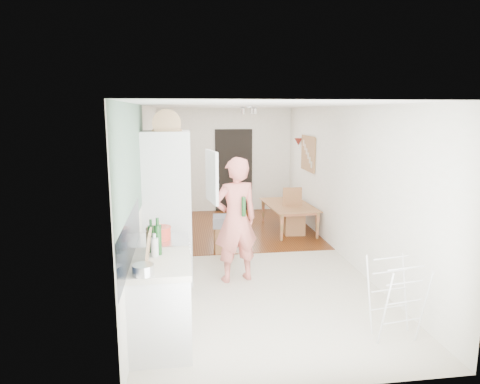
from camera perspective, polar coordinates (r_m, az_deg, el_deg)
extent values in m
cube|color=beige|center=(7.25, 1.01, -8.76)|extent=(3.20, 7.00, 0.01)
cube|color=#63330F|center=(8.99, -0.81, -4.84)|extent=(3.20, 3.30, 0.01)
cube|color=slate|center=(4.81, -14.16, 3.69)|extent=(0.02, 3.00, 1.30)
cube|color=black|center=(4.42, -14.44, -6.22)|extent=(0.02, 1.90, 0.50)
cube|color=black|center=(10.40, -0.84, 2.87)|extent=(0.90, 0.04, 2.00)
cube|color=silver|center=(4.65, -10.41, -14.69)|extent=(0.60, 0.90, 0.86)
cube|color=beige|center=(4.47, -10.60, -9.35)|extent=(0.62, 0.92, 0.06)
cube|color=silver|center=(5.33, -10.07, -11.16)|extent=(0.60, 0.60, 0.88)
cube|color=silver|center=(5.18, -10.24, -6.43)|extent=(0.60, 0.60, 0.04)
cube|color=silver|center=(6.12, -9.64, -2.07)|extent=(0.66, 0.66, 2.15)
cube|color=silver|center=(5.75, -3.79, 2.06)|extent=(0.14, 0.56, 0.70)
cube|color=white|center=(6.03, -6.84, 2.41)|extent=(0.02, 0.52, 0.66)
cube|color=tan|center=(9.09, 9.10, 5.10)|extent=(0.03, 0.90, 0.70)
cube|color=#AA603C|center=(9.08, 9.01, 5.10)|extent=(0.00, 0.94, 0.74)
cone|color=maroon|center=(9.68, 7.78, 6.65)|extent=(0.18, 0.18, 0.16)
imported|color=#DB7265|center=(6.03, -0.58, -2.27)|extent=(0.88, 0.69, 2.12)
imported|color=#AA603C|center=(8.86, 6.65, -3.63)|extent=(0.81, 1.37, 0.47)
cube|color=gray|center=(7.37, -2.07, -3.91)|extent=(0.43, 0.43, 0.18)
cylinder|color=red|center=(5.16, -10.60, -5.41)|extent=(0.27, 0.27, 0.15)
cylinder|color=silver|center=(4.11, -12.77, -10.07)|extent=(0.21, 0.21, 0.10)
cylinder|color=#164319|center=(5.91, 0.49, -1.95)|extent=(0.06, 0.06, 0.28)
cylinder|color=#164319|center=(4.60, -10.87, -6.29)|extent=(0.08, 0.08, 0.32)
cylinder|color=#164319|center=(4.70, -11.74, -6.15)|extent=(0.07, 0.07, 0.29)
cylinder|color=beige|center=(4.57, -11.32, -7.22)|extent=(0.09, 0.09, 0.20)
cylinder|color=tan|center=(4.81, -12.07, -6.34)|extent=(0.07, 0.07, 0.20)
cylinder|color=tan|center=(4.94, -10.77, -5.81)|extent=(0.07, 0.07, 0.21)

